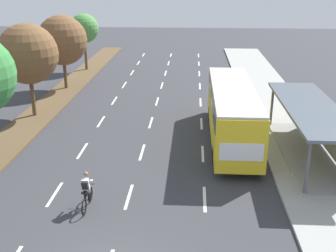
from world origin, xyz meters
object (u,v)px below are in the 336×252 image
at_px(median_tree_third, 28,54).
at_px(median_tree_fourth, 62,40).
at_px(median_tree_fifth, 84,29).
at_px(bus_shelter, 314,126).
at_px(bus, 232,108).
at_px(cyclist, 86,192).

height_order(median_tree_third, median_tree_fourth, median_tree_third).
distance_m(median_tree_third, median_tree_fifth, 15.26).
relative_size(bus_shelter, median_tree_third, 1.56).
height_order(bus, median_tree_third, median_tree_third).
height_order(cyclist, median_tree_fourth, median_tree_fourth).
distance_m(bus, cyclist, 10.94).
xyz_separation_m(bus, cyclist, (-6.92, -8.38, -1.28)).
height_order(median_tree_fourth, median_tree_fifth, median_tree_fourth).
relative_size(bus, median_tree_third, 1.74).
bearing_deg(bus_shelter, bus, 152.09).
height_order(median_tree_third, median_tree_fifth, median_tree_third).
relative_size(median_tree_third, median_tree_fourth, 1.02).
height_order(bus, cyclist, bus).
bearing_deg(bus, cyclist, -129.54).
height_order(bus_shelter, median_tree_fourth, median_tree_fourth).
bearing_deg(median_tree_fourth, bus, -39.50).
distance_m(cyclist, median_tree_fifth, 28.37).
bearing_deg(median_tree_third, median_tree_fourth, 89.64).
bearing_deg(cyclist, median_tree_third, 119.57).
relative_size(bus_shelter, cyclist, 5.56).
bearing_deg(median_tree_fifth, median_tree_third, -90.00).
relative_size(bus, cyclist, 6.20).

